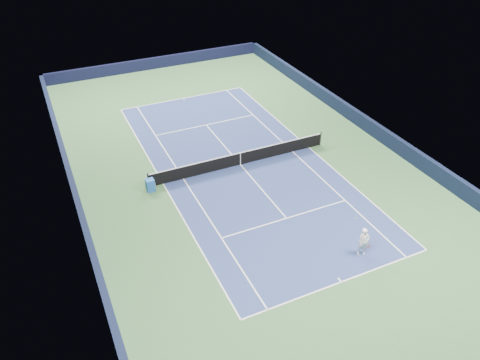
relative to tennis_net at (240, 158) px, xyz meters
name	(u,v)px	position (x,y,z in m)	size (l,w,h in m)	color
ground	(240,165)	(0.00, 0.00, -0.50)	(40.00, 40.00, 0.00)	#335C32
wall_far	(157,63)	(0.00, 19.82, 0.05)	(22.00, 0.35, 1.10)	black
wall_right	(370,126)	(10.82, 0.00, 0.05)	(0.35, 40.00, 1.10)	black
wall_left	(76,198)	(-10.82, 0.00, 0.05)	(0.35, 40.00, 1.10)	#101832
court_surface	(240,165)	(0.00, 0.00, -0.50)	(10.97, 23.77, 0.01)	navy
baseline_far	(183,98)	(0.00, 11.88, -0.50)	(10.97, 0.08, 0.00)	white
baseline_near	(341,282)	(0.00, -11.88, -0.50)	(10.97, 0.08, 0.00)	white
sideline_doubles_right	(309,147)	(5.49, 0.00, -0.50)	(0.08, 23.77, 0.00)	white
sideline_doubles_left	(163,184)	(-5.49, 0.00, -0.50)	(0.08, 23.77, 0.00)	white
sideline_singles_right	(293,152)	(4.12, 0.00, -0.50)	(0.08, 23.77, 0.00)	white
sideline_singles_left	(183,179)	(-4.12, 0.00, -0.50)	(0.08, 23.77, 0.00)	white
service_line_far	(206,125)	(0.00, 6.40, -0.50)	(8.23, 0.08, 0.00)	white
service_line_near	(287,218)	(0.00, -6.40, -0.50)	(8.23, 0.08, 0.00)	white
center_service_line	(240,165)	(0.00, 0.00, -0.50)	(0.08, 12.80, 0.00)	white
center_mark_far	(184,99)	(0.00, 11.73, -0.50)	(0.08, 0.30, 0.00)	white
center_mark_near	(340,280)	(0.00, -11.73, -0.50)	(0.08, 0.30, 0.00)	white
tennis_net	(240,158)	(0.00, 0.00, 0.00)	(12.90, 0.10, 1.07)	black
sponsor_cube	(150,185)	(-6.40, -0.38, -0.09)	(0.58, 0.48, 0.83)	#1D55AE
tennis_player	(364,242)	(2.12, -10.66, 0.34)	(0.81, 1.30, 1.70)	white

